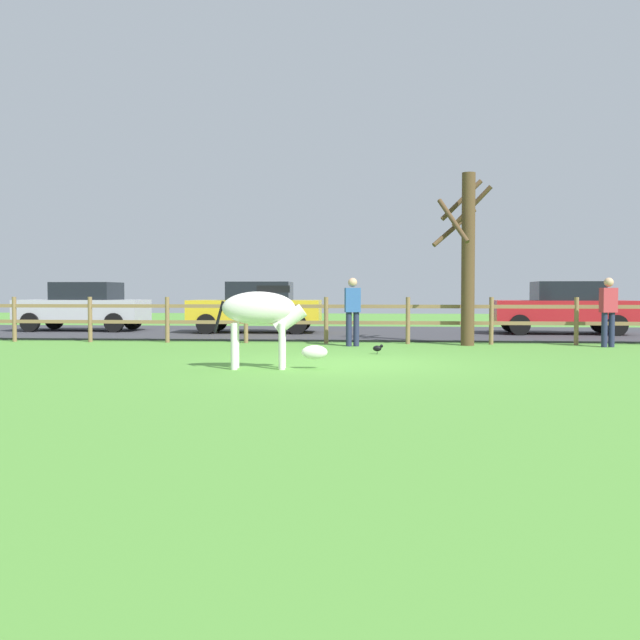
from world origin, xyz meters
name	(u,v)px	position (x,y,z in m)	size (l,w,h in m)	color
ground_plane	(345,363)	(0.00, 0.00, 0.00)	(60.00, 60.00, 0.00)	#549338
parking_asphalt	(360,333)	(0.00, 9.30, 0.03)	(28.00, 7.40, 0.05)	#38383D
paddock_fence	(326,317)	(-0.74, 5.00, 0.67)	(20.63, 0.11, 1.17)	olive
bare_tree	(467,253)	(2.72, 4.66, 2.25)	(1.50, 1.63, 4.18)	#513A23
zebra	(264,314)	(-1.33, -1.04, 0.93)	(1.94, 0.58, 1.41)	white
crow_on_grass	(378,348)	(0.58, 2.00, 0.13)	(0.21, 0.10, 0.20)	black
parked_car_yellow	(257,307)	(-3.18, 8.78, 0.84)	(4.05, 1.98, 1.56)	yellow
parked_car_red	(563,307)	(6.04, 8.87, 0.84)	(4.04, 1.96, 1.56)	red
parked_car_silver	(84,306)	(-8.92, 9.34, 0.84)	(4.01, 1.90, 1.56)	#B7BABF
visitor_left_of_tree	(353,308)	(-0.04, 4.12, 0.91)	(0.40, 0.29, 1.64)	#232847
visitor_right_of_tree	(608,309)	(5.98, 4.36, 0.91)	(0.40, 0.29, 1.64)	#232847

